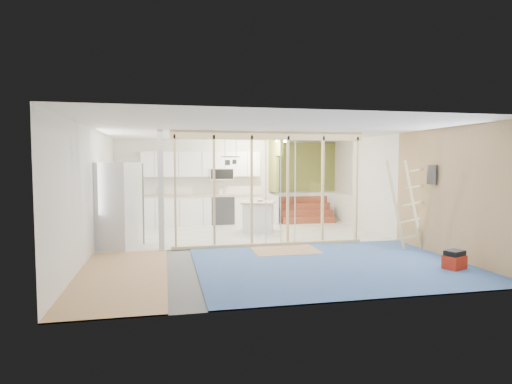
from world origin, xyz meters
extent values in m
cube|color=slate|center=(0.00, 0.00, 0.00)|extent=(7.00, 8.00, 0.01)
cube|color=white|center=(0.00, 0.00, 2.60)|extent=(7.00, 8.00, 0.01)
cube|color=silver|center=(0.00, 4.00, 1.30)|extent=(7.00, 0.01, 2.60)
cube|color=silver|center=(0.00, -4.00, 1.30)|extent=(7.00, 0.01, 2.60)
cube|color=silver|center=(-3.50, 0.00, 1.30)|extent=(0.01, 8.00, 2.60)
cube|color=silver|center=(3.50, 0.00, 1.30)|extent=(0.01, 8.00, 2.60)
cube|color=silver|center=(0.00, 2.00, 0.01)|extent=(7.00, 4.00, 0.02)
cube|color=#41629E|center=(1.00, -2.00, 0.01)|extent=(5.00, 4.00, 0.02)
cube|color=tan|center=(-2.75, -2.00, 0.01)|extent=(1.50, 4.00, 0.02)
cube|color=tan|center=(0.50, -0.60, 0.02)|extent=(1.40, 1.00, 0.01)
cube|color=beige|center=(0.30, 0.00, 2.50)|extent=(4.40, 0.09, 0.18)
cube|color=beige|center=(0.30, 0.00, 0.05)|extent=(4.40, 0.09, 0.06)
cube|color=silver|center=(-2.10, 0.00, 1.30)|extent=(0.12, 0.14, 2.60)
cube|color=beige|center=(-1.80, 0.00, 1.30)|extent=(0.04, 0.09, 2.40)
cube|color=beige|center=(-0.96, 0.00, 1.30)|extent=(0.04, 0.09, 2.40)
cube|color=beige|center=(-0.12, 0.00, 1.30)|extent=(0.04, 0.09, 2.40)
cube|color=beige|center=(0.72, 0.00, 1.30)|extent=(0.04, 0.09, 2.40)
cube|color=beige|center=(1.56, 0.00, 1.30)|extent=(0.04, 0.09, 2.40)
cube|color=beige|center=(2.40, 0.00, 1.30)|extent=(0.04, 0.09, 2.40)
cylinder|color=silver|center=(0.20, -0.03, 1.22)|extent=(0.02, 0.02, 2.35)
cylinder|color=silver|center=(0.90, 0.02, 1.22)|extent=(0.02, 0.02, 2.35)
cylinder|color=silver|center=(0.55, 0.00, 1.22)|extent=(0.02, 0.02, 2.35)
cube|color=white|center=(-0.90, 3.70, 0.44)|extent=(3.60, 0.60, 0.88)
cube|color=beige|center=(-0.90, 3.70, 0.91)|extent=(3.66, 0.64, 0.05)
cube|color=white|center=(-3.20, 2.60, 0.44)|extent=(0.60, 1.60, 0.88)
cube|color=beige|center=(-3.20, 2.60, 0.91)|extent=(0.64, 1.64, 0.05)
cube|color=white|center=(-0.90, 3.82, 1.85)|extent=(3.60, 0.34, 0.75)
cube|color=white|center=(-0.30, 3.78, 1.55)|extent=(0.72, 0.38, 0.36)
cube|color=black|center=(-0.30, 3.59, 1.55)|extent=(0.68, 0.02, 0.30)
cube|color=olive|center=(1.30, 3.55, 1.80)|extent=(0.10, 0.90, 1.60)
cube|color=white|center=(1.30, 3.55, 0.45)|extent=(0.10, 0.90, 0.90)
cube|color=olive|center=(1.30, 2.85, 2.35)|extent=(0.10, 0.50, 0.50)
cube|color=olive|center=(2.40, 3.97, 1.75)|extent=(2.20, 0.04, 1.60)
cube|color=white|center=(2.40, 3.97, 0.45)|extent=(2.20, 0.04, 0.90)
cube|color=#98462C|center=(2.35, 3.20, 0.10)|extent=(1.70, 0.26, 0.20)
cube|color=#98462C|center=(2.35, 3.46, 0.30)|extent=(1.70, 0.26, 0.20)
cube|color=#98462C|center=(2.35, 3.72, 0.50)|extent=(1.70, 0.26, 0.20)
cube|color=#98462C|center=(2.35, 3.98, 0.70)|extent=(1.70, 0.26, 0.20)
torus|color=black|center=(-0.30, 1.90, 2.05)|extent=(0.52, 0.52, 0.02)
cylinder|color=black|center=(-0.45, 1.90, 2.30)|extent=(0.01, 0.01, 0.50)
cylinder|color=black|center=(-0.15, 1.90, 2.30)|extent=(0.01, 0.01, 0.50)
cylinder|color=#39383E|center=(-0.40, 1.80, 1.90)|extent=(0.14, 0.14, 0.14)
cylinder|color=#39383E|center=(-0.18, 2.00, 1.92)|extent=(0.12, 0.12, 0.12)
cube|color=tan|center=(3.48, -2.00, 1.30)|extent=(0.02, 4.00, 2.60)
cube|color=#39383E|center=(3.43, -1.40, 1.65)|extent=(0.04, 0.30, 0.40)
cylinder|color=#FFEABF|center=(1.40, 3.00, 2.54)|extent=(0.32, 0.32, 0.08)
cube|color=silver|center=(-3.06, 0.45, 0.95)|extent=(1.08, 1.06, 1.90)
cube|color=#39383E|center=(-2.65, 0.45, 0.95)|extent=(0.33, 0.70, 1.87)
cube|color=silver|center=(0.47, 1.96, 0.39)|extent=(0.98, 0.98, 0.78)
cube|color=beige|center=(0.47, 1.96, 0.82)|extent=(1.10, 1.10, 0.05)
imported|color=white|center=(0.53, 2.05, 0.87)|extent=(0.23, 0.23, 0.06)
imported|color=#A7AABA|center=(-2.19, 3.74, 1.09)|extent=(0.14, 0.14, 0.33)
imported|color=silver|center=(-0.34, 3.71, 1.03)|extent=(0.10, 0.10, 0.21)
cube|color=#A9200F|center=(3.00, -2.75, 0.13)|extent=(0.44, 0.39, 0.26)
cube|color=black|center=(3.00, -2.75, 0.30)|extent=(0.40, 0.34, 0.09)
cube|color=#DAC785|center=(2.86, -0.98, 0.99)|extent=(0.46, 0.16, 1.94)
cube|color=#DAC785|center=(3.28, -0.98, 0.99)|extent=(0.46, 0.16, 1.94)
cube|color=#DAC785|center=(3.12, -0.98, 0.27)|extent=(0.46, 0.16, 0.13)
cube|color=#DAC785|center=(3.20, -0.98, 0.64)|extent=(0.46, 0.16, 0.13)
cube|color=#DAC785|center=(3.28, -0.98, 1.01)|extent=(0.46, 0.16, 0.13)
cube|color=#DAC785|center=(3.36, -0.98, 1.38)|extent=(0.46, 0.16, 0.13)
cube|color=#DAC785|center=(3.43, -0.98, 1.76)|extent=(0.46, 0.16, 0.13)
camera|label=1|loc=(-2.02, -9.32, 1.91)|focal=30.00mm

